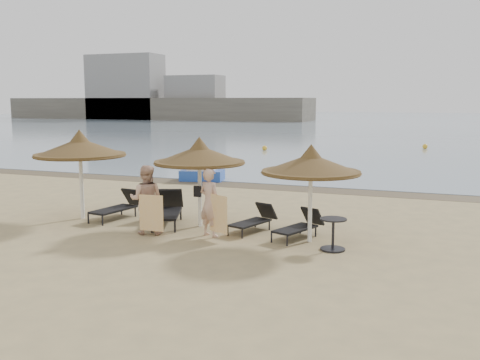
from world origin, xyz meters
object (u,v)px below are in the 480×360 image
object	(u,v)px
person_right	(210,197)
palapa_center	(199,155)
person_left	(146,194)
palapa_right	(311,164)
lounger_far_left	(119,206)
palapa_left	(80,148)
lounger_near_right	(255,219)
lounger_far_right	(300,225)
pedal_boat	(202,173)
side_table	(333,235)
lounger_near_left	(168,209)

from	to	relation	value
person_right	palapa_center	bearing A→B (deg)	-32.98
person_left	person_right	bearing A→B (deg)	174.87
palapa_right	lounger_far_left	xyz separation A→B (m)	(-6.17, 0.65, -1.63)
palapa_left	person_left	distance (m)	3.20
lounger_far_left	lounger_near_right	xyz separation A→B (m)	(4.47, -0.07, -0.05)
palapa_center	palapa_left	bearing A→B (deg)	-175.08
lounger_far_right	pedal_boat	size ratio (longest dim) A/B	0.85
person_left	person_right	size ratio (longest dim) A/B	1.02
palapa_center	person_right	distance (m)	1.57
lounger_far_left	side_table	distance (m)	6.99
lounger_near_left	pedal_boat	size ratio (longest dim) A/B	1.07
lounger_far_left	person_right	world-z (taller)	person_right
lounger_far_left	pedal_boat	bearing A→B (deg)	105.70
palapa_left	pedal_boat	world-z (taller)	palapa_left
lounger_far_left	side_table	bearing A→B (deg)	-0.79
palapa_right	lounger_near_right	bearing A→B (deg)	161.14
side_table	person_right	size ratio (longest dim) A/B	0.37
lounger_near_right	side_table	bearing A→B (deg)	-7.66
palapa_left	lounger_near_right	size ratio (longest dim) A/B	1.60
palapa_right	lounger_near_left	world-z (taller)	palapa_right
lounger_far_left	lounger_far_right	bearing A→B (deg)	6.01
lounger_far_left	pedal_boat	distance (m)	8.10
palapa_center	side_table	xyz separation A→B (m)	(4.08, -1.12, -1.70)
person_right	lounger_near_left	bearing A→B (deg)	-9.36
pedal_boat	person_left	bearing A→B (deg)	-84.75
lounger_near_right	palapa_center	bearing A→B (deg)	-161.11
side_table	palapa_right	bearing A→B (deg)	141.40
lounger_far_left	lounger_near_left	distance (m)	1.76
lounger_near_right	side_table	size ratio (longest dim) A/B	2.19
palapa_center	lounger_far_right	xyz separation A→B (m)	(3.04, -0.23, -1.74)
lounger_near_left	pedal_boat	bearing A→B (deg)	86.99
lounger_near_right	person_left	size ratio (longest dim) A/B	0.79
pedal_boat	lounger_near_right	bearing A→B (deg)	-67.20
person_left	lounger_near_right	bearing A→B (deg)	-169.93
palapa_left	palapa_right	size ratio (longest dim) A/B	1.09
lounger_near_left	pedal_boat	distance (m)	8.55
lounger_near_left	person_left	xyz separation A→B (m)	(0.04, -1.32, 0.67)
lounger_far_left	palapa_center	bearing A→B (deg)	7.15
person_right	pedal_boat	world-z (taller)	person_right
lounger_near_right	person_right	xyz separation A→B (m)	(-0.93, -0.98, 0.74)
pedal_boat	palapa_left	bearing A→B (deg)	-101.67
palapa_right	pedal_boat	bearing A→B (deg)	129.12
palapa_left	palapa_center	bearing A→B (deg)	4.92
lounger_near_right	pedal_boat	xyz separation A→B (m)	(-5.38, 8.12, -0.00)
side_table	palapa_center	bearing A→B (deg)	164.67
palapa_left	person_left	bearing A→B (deg)	-18.80
lounger_far_right	palapa_center	bearing A→B (deg)	-162.77
palapa_left	lounger_near_left	bearing A→B (deg)	7.17
palapa_left	lounger_far_right	bearing A→B (deg)	0.84
palapa_right	pedal_boat	world-z (taller)	palapa_right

